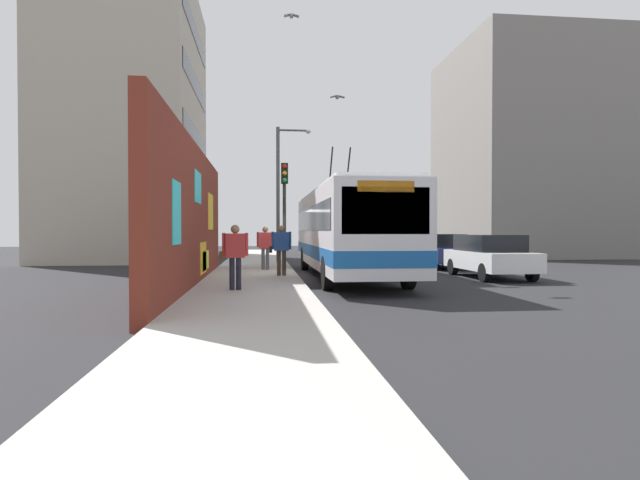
{
  "coord_description": "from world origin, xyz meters",
  "views": [
    {
      "loc": [
        -19.94,
        1.3,
        1.72
      ],
      "look_at": [
        0.06,
        -0.97,
        1.37
      ],
      "focal_mm": 29.11,
      "sensor_mm": 36.0,
      "label": 1
    }
  ],
  "objects_px": {
    "parked_car_white": "(489,255)",
    "traffic_light": "(284,198)",
    "pedestrian_at_curb": "(281,246)",
    "pedestrian_midblock": "(265,244)",
    "city_bus": "(346,229)",
    "parked_car_black": "(403,246)",
    "street_lamp": "(282,185)",
    "pedestrian_near_wall": "(235,251)",
    "parked_car_navy": "(440,250)"
  },
  "relations": [
    {
      "from": "traffic_light",
      "to": "parked_car_black",
      "type": "bearing_deg",
      "value": -41.44
    },
    {
      "from": "parked_car_white",
      "to": "city_bus",
      "type": "bearing_deg",
      "value": 82.98
    },
    {
      "from": "city_bus",
      "to": "pedestrian_at_curb",
      "type": "distance_m",
      "value": 2.53
    },
    {
      "from": "pedestrian_midblock",
      "to": "traffic_light",
      "type": "height_order",
      "value": "traffic_light"
    },
    {
      "from": "parked_car_navy",
      "to": "parked_car_black",
      "type": "xyz_separation_m",
      "value": [
        6.32,
        0.0,
        -0.0
      ]
    },
    {
      "from": "pedestrian_at_curb",
      "to": "street_lamp",
      "type": "height_order",
      "value": "street_lamp"
    },
    {
      "from": "parked_car_white",
      "to": "street_lamp",
      "type": "bearing_deg",
      "value": 40.78
    },
    {
      "from": "parked_car_white",
      "to": "pedestrian_near_wall",
      "type": "distance_m",
      "value": 9.94
    },
    {
      "from": "parked_car_navy",
      "to": "pedestrian_at_curb",
      "type": "bearing_deg",
      "value": 124.09
    },
    {
      "from": "parked_car_navy",
      "to": "street_lamp",
      "type": "bearing_deg",
      "value": 66.55
    },
    {
      "from": "traffic_light",
      "to": "parked_car_white",
      "type": "bearing_deg",
      "value": -113.91
    },
    {
      "from": "city_bus",
      "to": "pedestrian_midblock",
      "type": "distance_m",
      "value": 3.85
    },
    {
      "from": "pedestrian_near_wall",
      "to": "street_lamp",
      "type": "xyz_separation_m",
      "value": [
        12.61,
        -1.74,
        2.91
      ]
    },
    {
      "from": "city_bus",
      "to": "traffic_light",
      "type": "height_order",
      "value": "city_bus"
    },
    {
      "from": "parked_car_white",
      "to": "pedestrian_midblock",
      "type": "bearing_deg",
      "value": 69.48
    },
    {
      "from": "parked_car_navy",
      "to": "parked_car_black",
      "type": "height_order",
      "value": "same"
    },
    {
      "from": "pedestrian_at_curb",
      "to": "street_lamp",
      "type": "distance_m",
      "value": 8.79
    },
    {
      "from": "parked_car_navy",
      "to": "traffic_light",
      "type": "xyz_separation_m",
      "value": [
        -2.01,
        7.35,
        2.25
      ]
    },
    {
      "from": "pedestrian_at_curb",
      "to": "pedestrian_midblock",
      "type": "distance_m",
      "value": 2.98
    },
    {
      "from": "pedestrian_at_curb",
      "to": "pedestrian_midblock",
      "type": "relative_size",
      "value": 1.01
    },
    {
      "from": "parked_car_white",
      "to": "pedestrian_midblock",
      "type": "relative_size",
      "value": 2.53
    },
    {
      "from": "pedestrian_at_curb",
      "to": "parked_car_navy",
      "type": "bearing_deg",
      "value": -55.91
    },
    {
      "from": "city_bus",
      "to": "parked_car_white",
      "type": "height_order",
      "value": "city_bus"
    },
    {
      "from": "traffic_light",
      "to": "pedestrian_midblock",
      "type": "bearing_deg",
      "value": 104.96
    },
    {
      "from": "pedestrian_near_wall",
      "to": "traffic_light",
      "type": "bearing_deg",
      "value": -12.47
    },
    {
      "from": "city_bus",
      "to": "traffic_light",
      "type": "relative_size",
      "value": 2.79
    },
    {
      "from": "parked_car_navy",
      "to": "pedestrian_at_curb",
      "type": "xyz_separation_m",
      "value": [
        -5.15,
        7.61,
        0.36
      ]
    },
    {
      "from": "pedestrian_at_curb",
      "to": "pedestrian_near_wall",
      "type": "bearing_deg",
      "value": 162.12
    },
    {
      "from": "parked_car_white",
      "to": "pedestrian_near_wall",
      "type": "height_order",
      "value": "pedestrian_near_wall"
    },
    {
      "from": "parked_car_black",
      "to": "pedestrian_midblock",
      "type": "height_order",
      "value": "pedestrian_midblock"
    },
    {
      "from": "city_bus",
      "to": "parked_car_black",
      "type": "relative_size",
      "value": 2.96
    },
    {
      "from": "city_bus",
      "to": "parked_car_navy",
      "type": "distance_m",
      "value": 7.03
    },
    {
      "from": "pedestrian_near_wall",
      "to": "street_lamp",
      "type": "bearing_deg",
      "value": -7.86
    },
    {
      "from": "city_bus",
      "to": "pedestrian_midblock",
      "type": "bearing_deg",
      "value": 50.71
    },
    {
      "from": "parked_car_navy",
      "to": "city_bus",
      "type": "bearing_deg",
      "value": 131.66
    },
    {
      "from": "parked_car_black",
      "to": "city_bus",
      "type": "bearing_deg",
      "value": 154.59
    },
    {
      "from": "pedestrian_midblock",
      "to": "street_lamp",
      "type": "height_order",
      "value": "street_lamp"
    },
    {
      "from": "pedestrian_near_wall",
      "to": "street_lamp",
      "type": "distance_m",
      "value": 13.06
    },
    {
      "from": "pedestrian_midblock",
      "to": "pedestrian_at_curb",
      "type": "bearing_deg",
      "value": -169.66
    },
    {
      "from": "parked_car_white",
      "to": "pedestrian_at_curb",
      "type": "xyz_separation_m",
      "value": [
        0.12,
        7.61,
        0.36
      ]
    },
    {
      "from": "pedestrian_at_curb",
      "to": "city_bus",
      "type": "bearing_deg",
      "value": -77.76
    },
    {
      "from": "parked_car_black",
      "to": "street_lamp",
      "type": "height_order",
      "value": "street_lamp"
    },
    {
      "from": "city_bus",
      "to": "pedestrian_at_curb",
      "type": "xyz_separation_m",
      "value": [
        -0.52,
        2.41,
        -0.59
      ]
    },
    {
      "from": "parked_car_white",
      "to": "pedestrian_near_wall",
      "type": "xyz_separation_m",
      "value": [
        -4.2,
        9.0,
        0.34
      ]
    },
    {
      "from": "parked_car_white",
      "to": "traffic_light",
      "type": "relative_size",
      "value": 1.01
    },
    {
      "from": "city_bus",
      "to": "pedestrian_near_wall",
      "type": "relative_size",
      "value": 7.03
    },
    {
      "from": "traffic_light",
      "to": "street_lamp",
      "type": "relative_size",
      "value": 0.64
    },
    {
      "from": "city_bus",
      "to": "street_lamp",
      "type": "xyz_separation_m",
      "value": [
        7.78,
        2.06,
        2.29
      ]
    },
    {
      "from": "traffic_light",
      "to": "pedestrian_at_curb",
      "type": "bearing_deg",
      "value": 175.31
    },
    {
      "from": "city_bus",
      "to": "traffic_light",
      "type": "xyz_separation_m",
      "value": [
        2.62,
        2.15,
        1.3
      ]
    }
  ]
}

